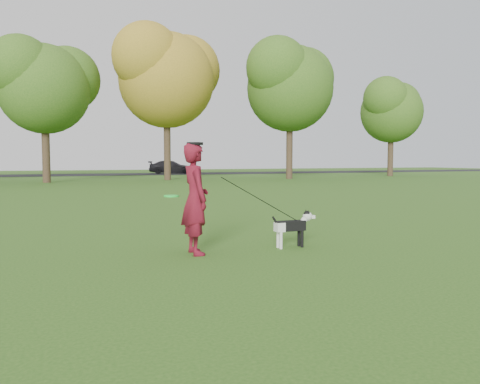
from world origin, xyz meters
name	(u,v)px	position (x,y,z in m)	size (l,w,h in m)	color
ground	(284,253)	(0.00, 0.00, 0.00)	(120.00, 120.00, 0.00)	#285116
road	(95,175)	(0.00, 40.00, 0.01)	(120.00, 7.00, 0.02)	black
man	(195,199)	(-1.33, 0.45, 0.87)	(0.64, 0.42, 1.75)	#5D0D1F
dog	(294,225)	(0.37, 0.38, 0.39)	(0.83, 0.17, 0.63)	black
car_right	(171,167)	(7.39, 40.00, 0.68)	(1.84, 4.53, 1.31)	#242229
man_held_items	(246,192)	(-0.49, 0.40, 0.96)	(2.33, 0.31, 1.33)	#1DE63B
tree_row	(86,69)	(-1.43, 26.07, 7.41)	(51.74, 8.86, 12.01)	#38281C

